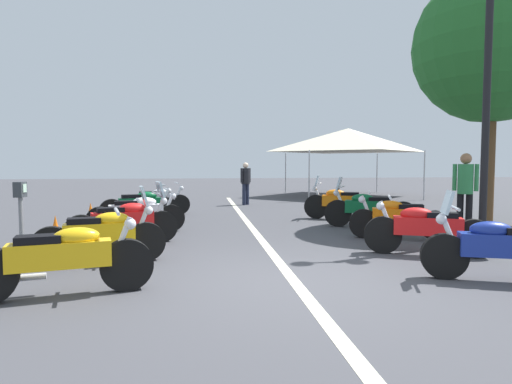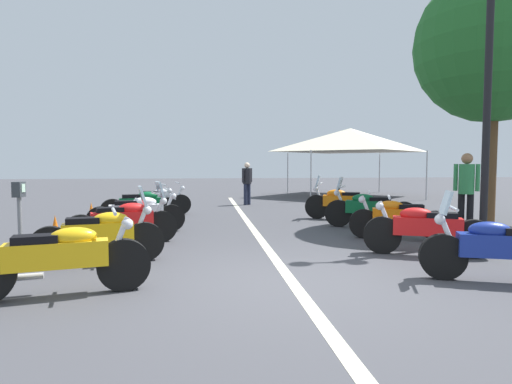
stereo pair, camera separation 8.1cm
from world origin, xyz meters
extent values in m
plane|color=#424247|center=(0.00, 0.00, 0.00)|extent=(80.00, 80.00, 0.00)
cube|color=beige|center=(4.52, 0.00, 0.00)|extent=(19.14, 0.16, 0.01)
cylinder|color=black|center=(-0.11, 2.12, 0.32)|extent=(0.29, 0.65, 0.64)
cube|color=#EAB214|center=(-0.29, 2.83, 0.50)|extent=(0.54, 1.15, 0.30)
ellipsoid|color=#EAB214|center=(-0.24, 2.66, 0.70)|extent=(0.38, 0.57, 0.22)
cube|color=black|center=(-0.34, 3.05, 0.68)|extent=(0.37, 0.53, 0.12)
cylinder|color=silver|center=(-0.13, 2.17, 0.62)|extent=(0.14, 0.30, 0.58)
cylinder|color=silver|center=(-0.14, 2.21, 0.98)|extent=(0.61, 0.19, 0.04)
sphere|color=silver|center=(-0.10, 2.07, 0.82)|extent=(0.14, 0.14, 0.14)
cylinder|color=silver|center=(-0.22, 3.30, 0.22)|extent=(0.21, 0.55, 0.08)
cylinder|color=black|center=(1.53, 2.09, 0.31)|extent=(0.27, 0.63, 0.62)
cylinder|color=black|center=(1.23, 3.43, 0.31)|extent=(0.27, 0.63, 0.62)
cube|color=#EAB214|center=(1.38, 2.76, 0.49)|extent=(0.50, 1.08, 0.30)
ellipsoid|color=#EAB214|center=(1.42, 2.58, 0.69)|extent=(0.37, 0.56, 0.22)
cube|color=black|center=(1.33, 2.97, 0.67)|extent=(0.36, 0.52, 0.12)
cylinder|color=silver|center=(1.52, 2.15, 0.61)|extent=(0.13, 0.30, 0.58)
cylinder|color=silver|center=(1.51, 2.19, 0.97)|extent=(0.61, 0.17, 0.04)
sphere|color=silver|center=(1.54, 2.04, 0.81)|extent=(0.14, 0.14, 0.14)
cylinder|color=silver|center=(1.47, 3.20, 0.22)|extent=(0.20, 0.55, 0.08)
cube|color=silver|center=(1.52, 2.11, 1.04)|extent=(0.38, 0.20, 0.32)
cylinder|color=black|center=(3.18, 1.99, 0.31)|extent=(0.34, 0.63, 0.62)
cylinder|color=black|center=(2.70, 3.39, 0.31)|extent=(0.34, 0.63, 0.62)
cube|color=red|center=(2.94, 2.69, 0.49)|extent=(0.63, 1.15, 0.30)
ellipsoid|color=red|center=(3.00, 2.52, 0.69)|extent=(0.42, 0.58, 0.22)
cube|color=black|center=(2.87, 2.89, 0.67)|extent=(0.40, 0.54, 0.12)
cylinder|color=silver|center=(3.16, 2.04, 0.61)|extent=(0.16, 0.30, 0.58)
cylinder|color=silver|center=(3.15, 2.08, 0.97)|extent=(0.60, 0.24, 0.04)
sphere|color=silver|center=(3.20, 1.94, 0.81)|extent=(0.14, 0.14, 0.14)
cylinder|color=silver|center=(2.97, 3.16, 0.22)|extent=(0.26, 0.55, 0.08)
cube|color=silver|center=(3.18, 2.01, 1.04)|extent=(0.38, 0.23, 0.32)
cylinder|color=black|center=(4.56, 1.89, 0.31)|extent=(0.25, 0.63, 0.61)
cylinder|color=black|center=(4.26, 3.40, 0.31)|extent=(0.25, 0.63, 0.61)
cube|color=white|center=(4.41, 2.65, 0.49)|extent=(0.50, 1.20, 0.30)
ellipsoid|color=white|center=(4.45, 2.47, 0.69)|extent=(0.35, 0.56, 0.22)
cube|color=black|center=(4.37, 2.87, 0.67)|extent=(0.35, 0.52, 0.12)
cylinder|color=silver|center=(4.55, 1.95, 0.61)|extent=(0.12, 0.30, 0.58)
cylinder|color=silver|center=(4.54, 1.99, 0.97)|extent=(0.62, 0.16, 0.04)
sphere|color=silver|center=(4.57, 1.85, 0.81)|extent=(0.14, 0.14, 0.14)
cylinder|color=silver|center=(4.50, 3.14, 0.21)|extent=(0.18, 0.56, 0.08)
cylinder|color=black|center=(6.35, 2.12, 0.32)|extent=(0.30, 0.66, 0.64)
cylinder|color=black|center=(5.98, 3.49, 0.32)|extent=(0.30, 0.66, 0.64)
cube|color=#0C592D|center=(6.17, 2.80, 0.50)|extent=(0.55, 1.11, 0.30)
ellipsoid|color=#0C592D|center=(6.21, 2.63, 0.70)|extent=(0.39, 0.57, 0.22)
cube|color=black|center=(6.11, 3.02, 0.68)|extent=(0.38, 0.53, 0.12)
cylinder|color=silver|center=(6.33, 2.18, 0.62)|extent=(0.14, 0.30, 0.58)
cylinder|color=silver|center=(6.32, 2.22, 0.98)|extent=(0.61, 0.20, 0.04)
sphere|color=silver|center=(6.36, 2.07, 0.82)|extent=(0.14, 0.14, 0.14)
cylinder|color=silver|center=(6.23, 3.26, 0.22)|extent=(0.22, 0.55, 0.08)
cylinder|color=black|center=(7.95, 1.86, 0.30)|extent=(0.28, 0.62, 0.60)
cylinder|color=black|center=(7.61, 3.29, 0.30)|extent=(0.28, 0.62, 0.60)
cube|color=silver|center=(7.78, 2.57, 0.48)|extent=(0.53, 1.15, 0.30)
ellipsoid|color=silver|center=(7.82, 2.40, 0.68)|extent=(0.37, 0.57, 0.22)
cube|color=black|center=(7.73, 2.79, 0.66)|extent=(0.36, 0.53, 0.12)
cylinder|color=silver|center=(7.94, 1.91, 0.60)|extent=(0.14, 0.30, 0.58)
cylinder|color=silver|center=(7.93, 1.95, 0.96)|extent=(0.61, 0.18, 0.04)
sphere|color=silver|center=(7.96, 1.81, 0.80)|extent=(0.14, 0.14, 0.14)
cylinder|color=silver|center=(7.85, 3.04, 0.21)|extent=(0.21, 0.55, 0.08)
cylinder|color=black|center=(-0.09, -2.03, 0.31)|extent=(0.34, 0.62, 0.61)
cube|color=navy|center=(-0.34, -2.73, 0.49)|extent=(0.65, 1.15, 0.30)
ellipsoid|color=navy|center=(-0.28, -2.56, 0.69)|extent=(0.42, 0.58, 0.22)
cylinder|color=silver|center=(-0.11, -2.09, 0.61)|extent=(0.16, 0.30, 0.58)
cylinder|color=silver|center=(-0.12, -2.13, 0.97)|extent=(0.60, 0.25, 0.04)
sphere|color=silver|center=(-0.07, -1.99, 0.81)|extent=(0.14, 0.14, 0.14)
cube|color=silver|center=(-0.09, -2.05, 1.04)|extent=(0.38, 0.24, 0.32)
cylinder|color=black|center=(1.62, -1.91, 0.32)|extent=(0.37, 0.64, 0.64)
cylinder|color=black|center=(1.08, -3.24, 0.32)|extent=(0.37, 0.64, 0.64)
cube|color=red|center=(1.35, -2.57, 0.50)|extent=(0.67, 1.12, 0.30)
ellipsoid|color=red|center=(1.42, -2.41, 0.70)|extent=(0.44, 0.58, 0.22)
cube|color=black|center=(1.27, -2.78, 0.68)|extent=(0.42, 0.54, 0.12)
cylinder|color=silver|center=(1.60, -1.96, 0.62)|extent=(0.17, 0.29, 0.58)
cylinder|color=silver|center=(1.58, -2.00, 0.98)|extent=(0.59, 0.27, 0.04)
sphere|color=silver|center=(1.64, -1.86, 0.82)|extent=(0.14, 0.14, 0.14)
cylinder|color=silver|center=(1.02, -2.90, 0.22)|extent=(0.28, 0.54, 0.08)
cylinder|color=black|center=(3.14, -2.15, 0.30)|extent=(0.34, 0.62, 0.61)
cylinder|color=black|center=(2.65, -3.47, 0.30)|extent=(0.34, 0.62, 0.61)
cube|color=orange|center=(2.90, -2.81, 0.48)|extent=(0.63, 1.09, 0.30)
ellipsoid|color=orange|center=(2.96, -2.64, 0.68)|extent=(0.43, 0.58, 0.22)
cube|color=black|center=(2.82, -3.02, 0.66)|extent=(0.41, 0.54, 0.12)
cylinder|color=silver|center=(3.12, -2.21, 0.60)|extent=(0.17, 0.30, 0.58)
cylinder|color=silver|center=(3.11, -2.25, 0.96)|extent=(0.59, 0.25, 0.04)
sphere|color=silver|center=(3.16, -2.11, 0.80)|extent=(0.14, 0.14, 0.14)
cylinder|color=silver|center=(2.58, -3.14, 0.21)|extent=(0.27, 0.54, 0.08)
cylinder|color=black|center=(4.79, -2.13, 0.33)|extent=(0.42, 0.65, 0.66)
cylinder|color=black|center=(4.11, -3.49, 0.33)|extent=(0.42, 0.65, 0.66)
cube|color=#0C592D|center=(4.45, -2.81, 0.51)|extent=(0.77, 1.16, 0.30)
ellipsoid|color=#0C592D|center=(4.53, -2.65, 0.71)|extent=(0.47, 0.58, 0.22)
cube|color=black|center=(4.35, -3.01, 0.69)|extent=(0.45, 0.55, 0.12)
cylinder|color=silver|center=(4.77, -2.18, 0.63)|extent=(0.19, 0.29, 0.58)
cylinder|color=silver|center=(4.75, -2.22, 0.99)|extent=(0.57, 0.31, 0.04)
sphere|color=silver|center=(4.82, -2.09, 0.83)|extent=(0.14, 0.14, 0.14)
cylinder|color=silver|center=(4.09, -3.14, 0.23)|extent=(0.32, 0.53, 0.08)
cube|color=silver|center=(4.79, -2.15, 1.06)|extent=(0.38, 0.27, 0.32)
cylinder|color=black|center=(6.39, -2.01, 0.34)|extent=(0.37, 0.68, 0.68)
cylinder|color=black|center=(5.90, -3.34, 0.34)|extent=(0.37, 0.68, 0.68)
cube|color=orange|center=(6.14, -2.67, 0.52)|extent=(0.64, 1.10, 0.30)
ellipsoid|color=orange|center=(6.21, -2.50, 0.72)|extent=(0.42, 0.58, 0.22)
cube|color=black|center=(6.07, -2.88, 0.70)|extent=(0.41, 0.54, 0.12)
cylinder|color=silver|center=(6.37, -2.07, 0.64)|extent=(0.17, 0.30, 0.58)
cylinder|color=silver|center=(6.36, -2.10, 1.00)|extent=(0.60, 0.25, 0.04)
sphere|color=silver|center=(6.41, -1.96, 0.84)|extent=(0.14, 0.14, 0.14)
cylinder|color=silver|center=(5.83, -3.01, 0.24)|extent=(0.27, 0.54, 0.08)
cube|color=silver|center=(6.38, -2.03, 1.07)|extent=(0.38, 0.24, 0.32)
cylinder|color=black|center=(2.33, -4.26, 2.53)|extent=(0.14, 0.14, 5.06)
cylinder|color=slate|center=(1.07, 3.77, 0.55)|extent=(0.06, 0.06, 1.10)
cube|color=#33383D|center=(1.07, 3.77, 1.18)|extent=(0.19, 0.13, 0.22)
cube|color=#B2D8BF|center=(1.07, 3.71, 1.20)|extent=(0.10, 0.02, 0.12)
cube|color=orange|center=(5.33, 3.85, 0.01)|extent=(0.36, 0.36, 0.03)
cone|color=orange|center=(5.33, 3.85, 0.32)|extent=(0.26, 0.26, 0.60)
cylinder|color=white|center=(5.33, 3.85, 0.34)|extent=(0.19, 0.19, 0.07)
cube|color=orange|center=(2.74, 3.84, 0.01)|extent=(0.36, 0.36, 0.03)
cone|color=orange|center=(2.74, 3.84, 0.32)|extent=(0.26, 0.26, 0.60)
cylinder|color=white|center=(2.74, 3.84, 0.34)|extent=(0.19, 0.19, 0.07)
cylinder|color=black|center=(3.51, -4.53, 0.44)|extent=(0.14, 0.14, 0.88)
cylinder|color=black|center=(3.40, -4.67, 0.44)|extent=(0.14, 0.14, 0.88)
cylinder|color=#338C4C|center=(3.46, -4.60, 1.21)|extent=(0.32, 0.32, 0.66)
cylinder|color=#338C4C|center=(3.59, -4.43, 1.24)|extent=(0.09, 0.09, 0.59)
cylinder|color=#338C4C|center=(3.32, -4.78, 1.24)|extent=(0.09, 0.09, 0.59)
sphere|color=#9E704C|center=(3.46, -4.60, 1.66)|extent=(0.24, 0.24, 0.24)
cylinder|color=#1E2338|center=(10.74, -0.52, 0.39)|extent=(0.14, 0.14, 0.79)
cylinder|color=#1E2338|center=(10.62, -0.38, 0.39)|extent=(0.14, 0.14, 0.79)
cylinder|color=black|center=(10.68, -0.45, 1.08)|extent=(0.32, 0.32, 0.59)
cylinder|color=black|center=(10.83, -0.61, 1.11)|extent=(0.09, 0.09, 0.53)
cylinder|color=black|center=(10.53, -0.29, 1.11)|extent=(0.09, 0.09, 0.53)
sphere|color=beige|center=(10.68, -0.45, 1.48)|extent=(0.21, 0.21, 0.21)
cylinder|color=brown|center=(4.80, -6.08, 1.58)|extent=(0.32, 0.32, 3.17)
sphere|color=#236628|center=(4.80, -6.08, 4.52)|extent=(3.86, 3.86, 3.86)
pyramid|color=beige|center=(14.38, -5.68, 2.65)|extent=(5.55, 5.55, 1.10)
cylinder|color=#B2B2B7|center=(16.87, -3.19, 1.05)|extent=(0.06, 0.06, 2.10)
cylinder|color=#B2B2B7|center=(16.87, -8.18, 1.05)|extent=(0.06, 0.06, 2.10)
cylinder|color=#B2B2B7|center=(11.88, -3.19, 1.05)|extent=(0.06, 0.06, 2.10)
cylinder|color=#B2B2B7|center=(11.88, -8.18, 1.05)|extent=(0.06, 0.06, 2.10)
camera|label=1|loc=(-5.50, 1.21, 1.55)|focal=30.54mm
camera|label=2|loc=(-5.50, 1.13, 1.55)|focal=30.54mm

